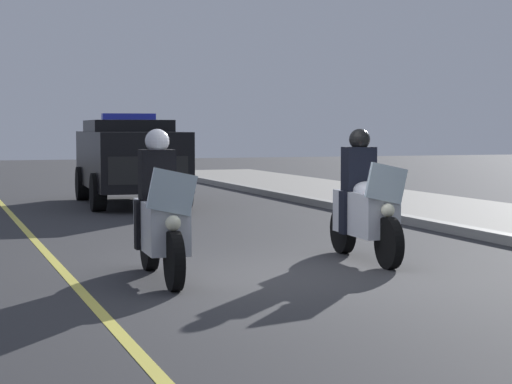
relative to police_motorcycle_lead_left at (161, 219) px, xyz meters
name	(u,v)px	position (x,y,z in m)	size (l,w,h in m)	color
ground_plane	(290,275)	(0.20, 1.51, -0.70)	(80.00, 80.00, 0.00)	#333335
lane_stripe_center	(77,287)	(0.20, -0.98, -0.70)	(48.00, 0.12, 0.01)	#E0D14C
police_motorcycle_lead_left	(161,219)	(0.00, 0.00, 0.00)	(2.14, 0.60, 1.72)	black
police_motorcycle_lead_right	(364,207)	(-0.59, 2.86, 0.00)	(2.14, 0.60, 1.72)	black
police_suv	(130,157)	(-10.25, 1.76, 0.37)	(4.99, 2.28, 2.05)	black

